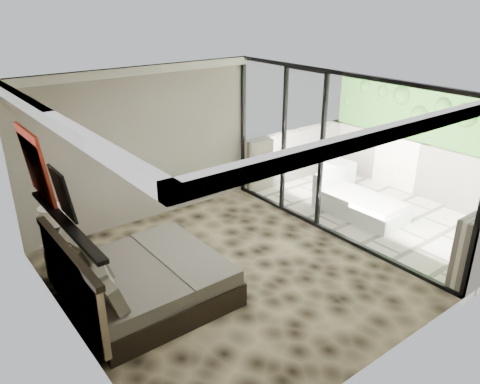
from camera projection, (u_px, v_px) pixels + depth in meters
floor at (227, 275)px, 7.04m from camera, size 5.00×5.00×0.00m
ceiling at (224, 88)px, 5.96m from camera, size 4.50×5.00×0.02m
back_wall at (143, 147)px, 8.32m from camera, size 4.50×0.02×2.80m
left_wall at (64, 235)px, 5.24m from camera, size 0.02×5.00×2.80m
glass_wall at (335, 157)px, 7.77m from camera, size 0.08×5.00×2.80m
terrace_slab at (381, 213)px, 9.18m from camera, size 3.00×5.00×0.12m
parapet_far at (425, 169)px, 9.70m from camera, size 0.30×5.00×1.10m
foliage_hedge at (433, 117)px, 9.27m from camera, size 0.36×4.60×1.10m
picture_ledge at (65, 223)px, 5.31m from camera, size 0.12×2.20×0.05m
bed at (141, 281)px, 6.29m from camera, size 2.02×1.95×1.11m
nightstand at (65, 264)px, 6.87m from camera, size 0.60×0.60×0.47m
table_lamp at (53, 222)px, 6.57m from camera, size 0.36×0.36×0.65m
abstract_canvas at (35, 164)px, 5.72m from camera, size 0.13×0.90×0.90m
framed_print at (62, 194)px, 5.25m from camera, size 0.11×0.50×0.60m
ottoman at (338, 174)px, 10.24m from camera, size 0.57×0.57×0.55m
lounger at (358, 204)px, 8.93m from camera, size 0.91×1.73×0.67m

